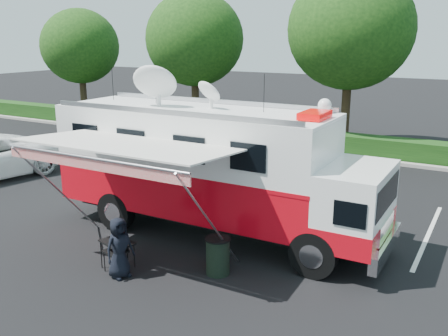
# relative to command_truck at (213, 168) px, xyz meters

# --- Properties ---
(ground_plane) EXTENTS (120.00, 120.00, 0.00)m
(ground_plane) POSITION_rel_command_truck_xyz_m (0.08, 0.00, -2.01)
(ground_plane) COLOR black
(ground_plane) RESTS_ON ground
(back_border) EXTENTS (60.00, 6.14, 8.87)m
(back_border) POSITION_rel_command_truck_xyz_m (1.23, 12.90, 2.99)
(back_border) COLOR #9E998E
(back_border) RESTS_ON ground_plane
(stall_lines) EXTENTS (24.12, 5.50, 0.01)m
(stall_lines) POSITION_rel_command_truck_xyz_m (-0.42, 3.00, -2.01)
(stall_lines) COLOR silver
(stall_lines) RESTS_ON ground_plane
(command_truck) EXTENTS (9.78, 2.69, 4.70)m
(command_truck) POSITION_rel_command_truck_xyz_m (0.00, 0.00, 0.00)
(command_truck) COLOR black
(command_truck) RESTS_ON ground_plane
(awning) EXTENTS (5.34, 2.75, 3.22)m
(awning) POSITION_rel_command_truck_xyz_m (-0.88, -2.79, 1.02)
(awning) COLOR silver
(awning) RESTS_ON ground_plane
(person) EXTENTS (0.67, 0.85, 1.52)m
(person) POSITION_rel_command_truck_xyz_m (-0.56, -3.46, -2.01)
(person) COLOR black
(person) RESTS_ON ground_plane
(folding_table) EXTENTS (0.99, 0.83, 0.72)m
(folding_table) POSITION_rel_command_truck_xyz_m (-0.94, -3.13, -1.34)
(folding_table) COLOR black
(folding_table) RESTS_ON ground_plane
(folding_chair) EXTENTS (0.64, 0.67, 1.07)m
(folding_chair) POSITION_rel_command_truck_xyz_m (-0.89, -3.12, -1.38)
(folding_chair) COLOR black
(folding_chair) RESTS_ON ground_plane
(trash_bin) EXTENTS (0.63, 0.63, 0.93)m
(trash_bin) POSITION_rel_command_truck_xyz_m (1.41, -2.16, -1.54)
(trash_bin) COLOR black
(trash_bin) RESTS_ON ground_plane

